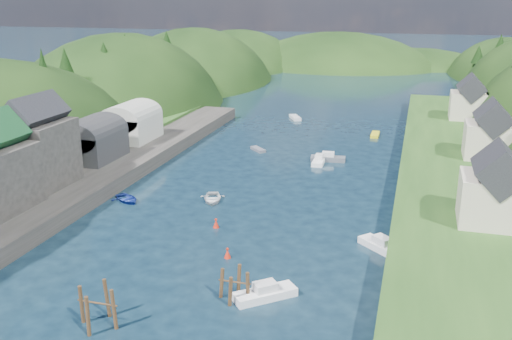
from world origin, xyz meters
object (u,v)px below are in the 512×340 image
(piling_cluster_near, at_px, (98,310))
(channel_buoy_near, at_px, (227,253))
(piling_cluster_far, at_px, (235,288))
(channel_buoy_far, at_px, (216,224))

(piling_cluster_near, distance_m, channel_buoy_near, 15.32)
(piling_cluster_near, relative_size, piling_cluster_far, 1.19)
(channel_buoy_far, bearing_deg, channel_buoy_near, -61.88)
(piling_cluster_near, relative_size, channel_buoy_near, 3.57)
(channel_buoy_near, height_order, channel_buoy_far, same)
(channel_buoy_near, relative_size, channel_buoy_far, 1.00)
(piling_cluster_near, distance_m, piling_cluster_far, 11.27)
(piling_cluster_far, relative_size, channel_buoy_far, 3.00)
(piling_cluster_near, height_order, piling_cluster_far, piling_cluster_near)
(piling_cluster_far, bearing_deg, channel_buoy_near, 113.11)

